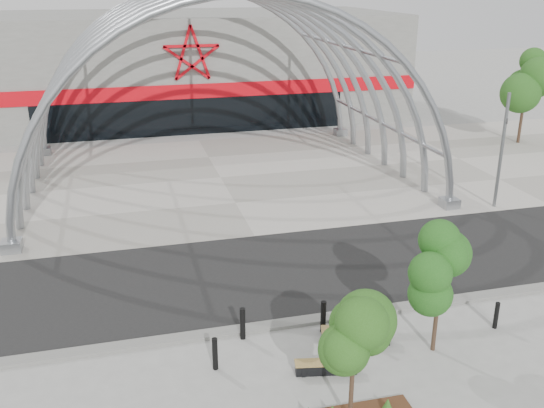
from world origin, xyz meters
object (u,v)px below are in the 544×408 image
Objects in this scene: signal_pole at (502,149)px; bench_1 at (356,336)px; bench_0 at (326,367)px; street_tree_1 at (441,268)px; bollard_2 at (368,331)px; street_tree_0 at (355,333)px.

bench_1 is (-11.04, -9.29, -2.72)m from signal_pole.
bench_0 is 0.84× the size of bench_1.
street_tree_1 reaches higher than bollard_2.
street_tree_1 is (3.61, 2.35, 0.15)m from street_tree_0.
bench_1 is (1.50, 3.33, -2.39)m from street_tree_0.
bollard_2 is at bearing 60.18° from street_tree_0.
street_tree_1 is 4.11× the size of bollard_2.
bench_0 is 1.88m from bench_1.
street_tree_0 is 3.89× the size of bollard_2.
signal_pole is 14.69m from bench_1.
bench_1 is at bearing 145.40° from bollard_2.
bench_0 is at bearing -138.48° from bench_1.
bollard_2 is (0.30, -0.20, 0.25)m from bench_1.
bench_1 is at bearing 155.11° from street_tree_1.
bench_1 is at bearing -139.94° from signal_pole.
signal_pole is 6.02× the size of bollard_2.
signal_pole is 3.09× the size of bench_0.
bench_0 is at bearing -148.58° from bollard_2.
street_tree_1 is 3.02m from bollard_2.
bollard_2 is at bearing -138.55° from signal_pole.
bench_0 is 1.95× the size of bollard_2.
signal_pole is 13.61m from street_tree_1.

